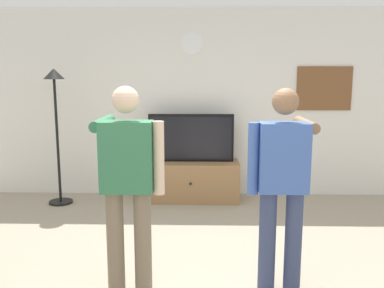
% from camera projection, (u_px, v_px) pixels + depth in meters
% --- Properties ---
extents(back_wall, '(6.40, 0.10, 2.70)m').
position_uv_depth(back_wall, '(196.00, 103.00, 6.07)').
color(back_wall, silver).
rests_on(back_wall, ground_plane).
extents(tv_stand, '(1.35, 0.52, 0.55)m').
position_uv_depth(tv_stand, '(191.00, 181.00, 5.91)').
color(tv_stand, '#997047').
rests_on(tv_stand, ground_plane).
extents(television, '(1.20, 0.07, 0.67)m').
position_uv_depth(television, '(191.00, 138.00, 5.85)').
color(television, black).
rests_on(television, tv_stand).
extents(wall_clock, '(0.31, 0.03, 0.31)m').
position_uv_depth(wall_clock, '(191.00, 44.00, 5.87)').
color(wall_clock, white).
extents(framed_picture, '(0.78, 0.04, 0.62)m').
position_uv_depth(framed_picture, '(324.00, 88.00, 5.94)').
color(framed_picture, brown).
extents(floor_lamp, '(0.32, 0.32, 1.85)m').
position_uv_depth(floor_lamp, '(56.00, 108.00, 5.58)').
color(floor_lamp, black).
rests_on(floor_lamp, ground_plane).
extents(person_standing_nearer_lamp, '(0.59, 0.78, 1.70)m').
position_uv_depth(person_standing_nearer_lamp, '(128.00, 179.00, 3.30)').
color(person_standing_nearer_lamp, '#7A6B56').
rests_on(person_standing_nearer_lamp, ground_plane).
extents(person_standing_nearer_couch, '(0.57, 0.78, 1.68)m').
position_uv_depth(person_standing_nearer_couch, '(282.00, 179.00, 3.36)').
color(person_standing_nearer_couch, '#384266').
rests_on(person_standing_nearer_couch, ground_plane).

